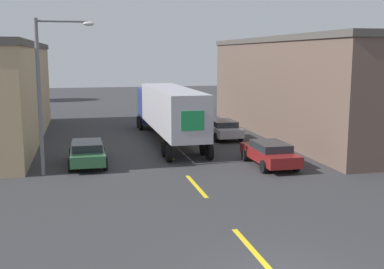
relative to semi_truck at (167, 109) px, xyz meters
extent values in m
cube|color=yellow|center=(-0.78, -19.83, -2.30)|extent=(0.20, 3.93, 0.01)
cube|color=yellow|center=(-0.78, -12.05, -2.30)|extent=(0.20, 3.93, 0.01)
cube|color=yellow|center=(-0.78, -4.27, -2.30)|extent=(0.20, 3.93, 0.01)
cube|color=brown|center=(11.61, 0.47, 1.17)|extent=(8.80, 24.28, 6.95)
cube|color=#4C4742|center=(11.61, 0.47, 4.84)|extent=(9.00, 24.48, 0.40)
cube|color=navy|center=(-0.07, 6.20, -0.40)|extent=(2.33, 3.20, 2.83)
cube|color=#A8A8B2|center=(0.02, -1.61, 0.15)|extent=(2.55, 11.88, 2.77)
cube|color=#198442|center=(0.09, -7.55, 0.15)|extent=(1.33, 0.05, 1.11)
cylinder|color=black|center=(1.13, 6.61, -1.82)|extent=(0.29, 0.97, 0.97)
cylinder|color=black|center=(-1.28, 6.59, -1.82)|extent=(0.29, 0.97, 0.97)
cylinder|color=black|center=(1.15, 5.34, -1.82)|extent=(0.29, 0.97, 0.97)
cylinder|color=black|center=(-1.27, 5.32, -1.82)|extent=(0.29, 0.97, 0.97)
cylinder|color=black|center=(1.27, -5.32, -1.82)|extent=(0.29, 0.97, 0.97)
cylinder|color=black|center=(-1.15, -5.35, -1.82)|extent=(0.29, 0.97, 0.97)
cylinder|color=black|center=(1.28, -6.72, -1.82)|extent=(0.29, 0.97, 0.97)
cylinder|color=black|center=(-1.13, -6.75, -1.82)|extent=(0.29, 0.97, 0.97)
cube|color=#2D5B38|center=(-5.68, -6.45, -1.67)|extent=(1.81, 4.77, 0.60)
cube|color=#23282D|center=(-5.68, -6.59, -1.16)|extent=(1.59, 2.48, 0.41)
cylinder|color=black|center=(-4.77, -4.97, -1.96)|extent=(0.22, 0.68, 0.68)
cylinder|color=black|center=(-6.58, -4.97, -1.96)|extent=(0.22, 0.68, 0.68)
cylinder|color=black|center=(-4.77, -7.93, -1.96)|extent=(0.22, 0.68, 0.68)
cylinder|color=black|center=(-6.58, -7.93, -1.96)|extent=(0.22, 0.68, 0.68)
cube|color=maroon|center=(4.11, -8.96, -1.67)|extent=(1.81, 4.77, 0.60)
cube|color=#23282D|center=(4.11, -9.10, -1.16)|extent=(1.59, 2.48, 0.41)
cylinder|color=black|center=(5.01, -7.48, -1.96)|extent=(0.22, 0.68, 0.68)
cylinder|color=black|center=(3.20, -7.48, -1.96)|extent=(0.22, 0.68, 0.68)
cylinder|color=black|center=(5.01, -10.44, -1.96)|extent=(0.22, 0.68, 0.68)
cylinder|color=black|center=(3.20, -10.44, -1.96)|extent=(0.22, 0.68, 0.68)
cube|color=#B2B2B7|center=(4.11, 0.16, -1.67)|extent=(1.81, 4.77, 0.60)
cube|color=#23282D|center=(4.11, 0.02, -1.16)|extent=(1.59, 2.48, 0.41)
cylinder|color=black|center=(5.01, 1.64, -1.96)|extent=(0.22, 0.68, 0.68)
cylinder|color=black|center=(3.20, 1.64, -1.96)|extent=(0.22, 0.68, 0.68)
cylinder|color=black|center=(5.01, -1.32, -1.96)|extent=(0.22, 0.68, 0.68)
cylinder|color=black|center=(3.20, -1.32, -1.96)|extent=(0.22, 0.68, 0.68)
cylinder|color=slate|center=(-7.92, -8.33, 1.62)|extent=(0.20, 0.20, 7.84)
cylinder|color=slate|center=(-6.66, -8.33, 5.39)|extent=(2.52, 0.11, 0.11)
ellipsoid|color=silver|center=(-5.39, -8.33, 5.29)|extent=(0.56, 0.32, 0.22)
camera|label=1|loc=(-5.85, -33.27, 3.80)|focal=45.00mm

